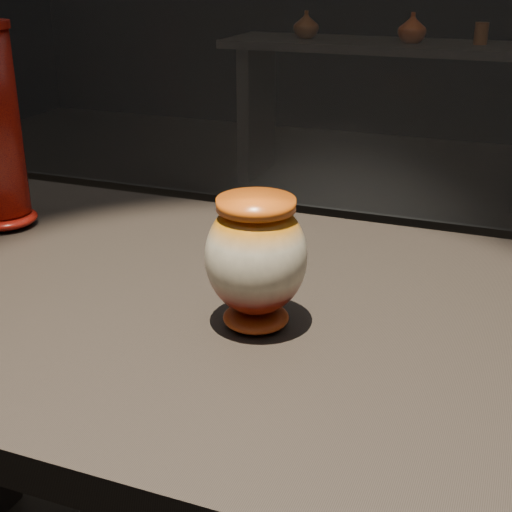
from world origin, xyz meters
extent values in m
cube|color=black|center=(0.00, 0.00, 0.88)|extent=(2.00, 0.80, 0.05)
ellipsoid|color=#661309|center=(0.03, -0.06, 0.91)|extent=(0.10, 0.10, 0.03)
ellipsoid|color=beige|center=(0.03, -0.06, 1.00)|extent=(0.15, 0.15, 0.16)
cylinder|color=orange|center=(0.03, -0.06, 1.07)|extent=(0.12, 0.12, 0.01)
ellipsoid|color=#B01D0B|center=(-0.54, 0.14, 0.91)|extent=(0.12, 0.12, 0.03)
cube|color=black|center=(-0.51, 3.55, 0.88)|extent=(2.00, 0.60, 0.05)
cube|color=black|center=(-1.36, 3.55, 0.42)|extent=(0.08, 0.50, 0.85)
imported|color=brown|center=(-1.03, 3.54, 0.98)|extent=(0.21, 0.21, 0.16)
imported|color=#661309|center=(-0.38, 3.51, 0.99)|extent=(0.23, 0.23, 0.17)
cylinder|color=brown|center=(0.01, 3.58, 0.96)|extent=(0.08, 0.08, 0.12)
camera|label=1|loc=(0.34, -0.86, 1.36)|focal=50.00mm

